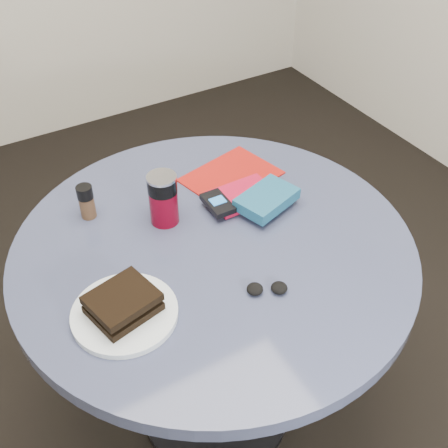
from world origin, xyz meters
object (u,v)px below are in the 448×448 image
plate (125,313)px  sandwich (123,303)px  soda_can (163,199)px  pepper_grinder (86,201)px  novel (267,199)px  mp3_player (218,203)px  red_book (242,195)px  magazine (231,176)px  table (214,288)px  headphones (267,288)px

plate → sandwich: bearing=82.2°
sandwich → soda_can: (0.22, 0.24, 0.03)m
pepper_grinder → soda_can: bearing=-35.7°
pepper_grinder → novel: pepper_grinder is taller
sandwich → mp3_player: size_ratio=1.56×
sandwich → red_book: sandwich is taller
sandwich → magazine: size_ratio=0.63×
plate → pepper_grinder: bearing=81.8°
table → red_book: (0.15, 0.12, 0.18)m
soda_can → red_book: size_ratio=0.82×
table → pepper_grinder: bearing=131.5°
novel → mp3_player: 0.13m
sandwich → soda_can: size_ratio=1.13×
soda_can → novel: 0.27m
soda_can → novel: soda_can is taller
plate → red_book: red_book is taller
soda_can → pepper_grinder: 0.20m
plate → headphones: bearing=-17.9°
table → magazine: bearing=50.0°
mp3_player → headphones: mp3_player is taller
novel → mp3_player: size_ratio=1.57×
pepper_grinder → headphones: bearing=-61.3°
sandwich → pepper_grinder: size_ratio=1.67×
sandwich → mp3_player: 0.41m
plate → sandwich: (0.00, 0.00, 0.03)m
pepper_grinder → red_book: (0.38, -0.14, -0.04)m
sandwich → magazine: 0.56m
headphones → mp3_player: bearing=81.0°
table → sandwich: bearing=-160.1°
magazine → mp3_player: bearing=-147.1°
sandwich → mp3_player: (0.35, 0.20, -0.01)m
table → red_book: bearing=36.9°
table → mp3_player: 0.23m
table → novel: bearing=13.7°
plate → magazine: size_ratio=0.91×
plate → soda_can: size_ratio=1.65×
table → headphones: size_ratio=10.00×
pepper_grinder → novel: 0.47m
novel → plate: bearing=-179.7°
sandwich → table: bearing=19.9°
novel → headphones: size_ratio=1.59×
mp3_player → soda_can: bearing=164.7°
red_book → table: bearing=-143.7°
plate → novel: size_ratio=1.45×
red_book → headphones: 0.34m
novel → mp3_player: (-0.12, 0.06, -0.01)m
red_book → novel: 0.08m
sandwich → headphones: 0.32m
table → mp3_player: bearing=55.2°
red_book → novel: bearing=-65.9°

